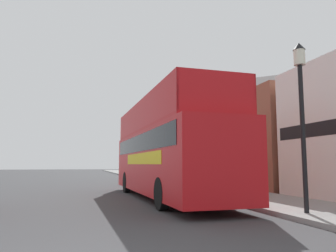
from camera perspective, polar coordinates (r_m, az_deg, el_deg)
ground_plane at (r=24.94m, az=-16.37°, el=-9.77°), size 144.00×144.00×0.00m
sidewalk at (r=23.06m, az=2.72°, el=-10.13°), size 3.35×108.00×0.14m
brick_terrace_rear at (r=25.38m, az=12.44°, el=-0.81°), size 6.00×17.56×7.98m
tour_bus at (r=14.35m, az=-0.45°, el=-5.15°), size 2.73×11.51×4.15m
parked_car_ahead_of_bus at (r=22.37m, az=-4.17°, el=-8.70°), size 1.79×4.54×1.40m
lamp_post_nearest at (r=10.15m, az=22.16°, el=5.21°), size 0.35×0.35×4.85m
lamp_post_second at (r=18.44m, az=3.56°, el=-0.66°), size 0.35×0.35×4.72m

